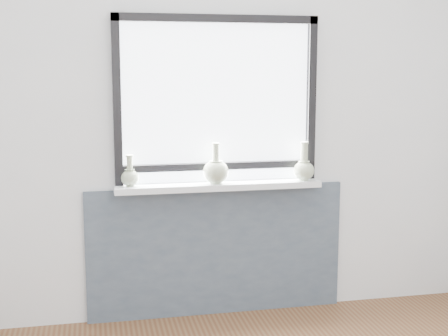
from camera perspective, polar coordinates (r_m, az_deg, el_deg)
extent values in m
cube|color=silver|center=(4.02, -0.77, 4.52)|extent=(3.60, 0.02, 2.60)
cube|color=#4A5664|center=(4.15, -0.67, -7.58)|extent=(1.70, 0.03, 0.86)
cube|color=silver|center=(3.97, -0.48, -1.64)|extent=(1.32, 0.18, 0.04)
cube|color=black|center=(3.89, -9.76, 6.09)|extent=(0.05, 0.06, 1.05)
cube|color=black|center=(4.13, 7.95, 6.30)|extent=(0.05, 0.06, 1.05)
cube|color=black|center=(3.97, -0.65, 13.50)|extent=(1.30, 0.06, 0.05)
cube|color=black|center=(4.00, -0.62, 0.18)|extent=(1.20, 0.05, 0.04)
cube|color=white|center=(3.99, -0.71, 5.93)|extent=(1.20, 0.01, 1.00)
cylinder|color=#B1BE9C|center=(3.90, -8.57, -1.59)|extent=(0.05, 0.05, 0.01)
ellipsoid|color=#B1BE9C|center=(3.89, -8.59, -0.91)|extent=(0.11, 0.11, 0.10)
cone|color=#B1BE9C|center=(3.88, -8.60, -0.33)|extent=(0.06, 0.06, 0.03)
cylinder|color=#B1BE9C|center=(3.88, -8.62, 0.32)|extent=(0.04, 0.04, 0.10)
cylinder|color=#B1BE9C|center=(3.87, -8.63, 1.10)|extent=(0.05, 0.05, 0.01)
cylinder|color=#B1BE9C|center=(3.95, -0.75, -1.36)|extent=(0.07, 0.07, 0.01)
ellipsoid|color=#B1BE9C|center=(3.93, -0.75, -0.35)|extent=(0.16, 0.16, 0.15)
cone|color=#B1BE9C|center=(3.93, -0.75, 0.47)|extent=(0.09, 0.09, 0.03)
cylinder|color=#B1BE9C|center=(3.92, -0.75, 1.27)|extent=(0.04, 0.04, 0.12)
cylinder|color=#B1BE9C|center=(3.91, -0.75, 2.22)|extent=(0.05, 0.05, 0.01)
cylinder|color=#B1BE9C|center=(4.09, 7.29, -1.05)|extent=(0.06, 0.06, 0.01)
ellipsoid|color=#B1BE9C|center=(4.08, 7.31, -0.25)|extent=(0.14, 0.14, 0.12)
cone|color=#B1BE9C|center=(4.08, 7.32, 0.41)|extent=(0.07, 0.07, 0.03)
cylinder|color=#B1BE9C|center=(4.07, 7.34, 1.30)|extent=(0.05, 0.05, 0.13)
cylinder|color=#B1BE9C|center=(4.06, 7.36, 2.31)|extent=(0.05, 0.05, 0.01)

